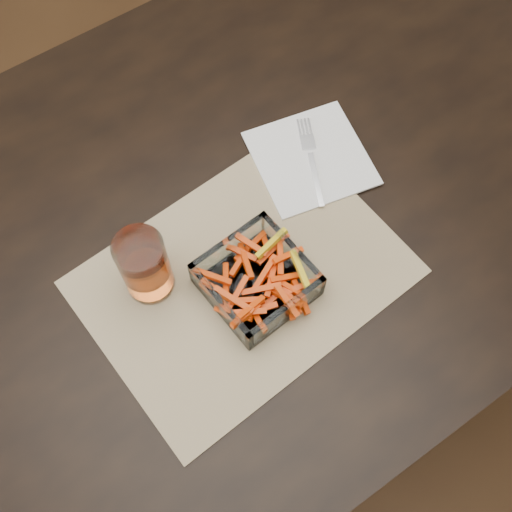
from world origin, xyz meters
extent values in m
plane|color=#331E0F|center=(0.00, 0.00, 0.00)|extent=(4.50, 4.50, 0.00)
cube|color=black|center=(0.00, 0.00, 0.73)|extent=(1.60, 0.90, 0.03)
cylinder|color=black|center=(0.72, 0.37, 0.36)|extent=(0.06, 0.06, 0.72)
cube|color=tan|center=(-0.05, -0.11, 0.75)|extent=(0.47, 0.36, 0.00)
cube|color=white|center=(-0.05, -0.13, 0.76)|extent=(0.15, 0.15, 0.01)
cube|color=white|center=(-0.05, -0.07, 0.78)|extent=(0.14, 0.02, 0.05)
cube|color=white|center=(-0.04, -0.20, 0.78)|extent=(0.14, 0.02, 0.05)
cube|color=white|center=(-0.11, -0.14, 0.78)|extent=(0.02, 0.14, 0.05)
cube|color=white|center=(0.02, -0.13, 0.78)|extent=(0.02, 0.14, 0.05)
cylinder|color=white|center=(-0.17, -0.04, 0.81)|extent=(0.07, 0.07, 0.12)
cylinder|color=#A84518|center=(-0.17, -0.04, 0.80)|extent=(0.06, 0.06, 0.08)
cube|color=white|center=(0.15, 0.00, 0.76)|extent=(0.21, 0.21, 0.00)
cube|color=silver|center=(0.13, -0.03, 0.76)|extent=(0.05, 0.09, 0.00)
cube|color=silver|center=(0.16, 0.03, 0.76)|extent=(0.03, 0.04, 0.00)
cube|color=silver|center=(0.17, 0.06, 0.76)|extent=(0.02, 0.03, 0.00)
cube|color=silver|center=(0.18, 0.06, 0.76)|extent=(0.02, 0.03, 0.00)
cube|color=silver|center=(0.18, 0.06, 0.76)|extent=(0.02, 0.03, 0.00)
cube|color=silver|center=(0.19, 0.05, 0.76)|extent=(0.02, 0.03, 0.00)
camera|label=1|loc=(-0.25, -0.42, 1.62)|focal=45.00mm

